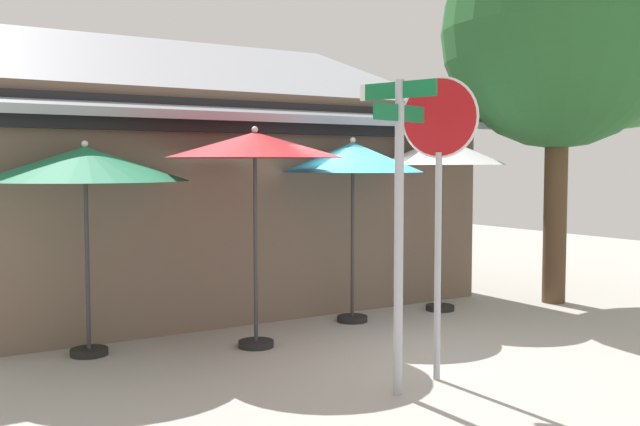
{
  "coord_description": "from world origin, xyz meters",
  "views": [
    {
      "loc": [
        -5.53,
        -7.31,
        2.28
      ],
      "look_at": [
        -0.18,
        1.2,
        1.6
      ],
      "focal_mm": 41.29,
      "sensor_mm": 36.0,
      "label": 1
    }
  ],
  "objects_px": {
    "patio_umbrella_crimson_center": "(255,147)",
    "shade_tree": "(572,37)",
    "stop_sign": "(439,166)",
    "patio_umbrella_teal_right": "(353,159)",
    "patio_umbrella_ivory_far_right": "(442,153)",
    "street_sign_post": "(399,205)",
    "patio_umbrella_forest_green_left": "(85,165)"
  },
  "relations": [
    {
      "from": "patio_umbrella_crimson_center",
      "to": "patio_umbrella_teal_right",
      "type": "bearing_deg",
      "value": 17.54
    },
    {
      "from": "patio_umbrella_ivory_far_right",
      "to": "patio_umbrella_crimson_center",
      "type": "bearing_deg",
      "value": -171.36
    },
    {
      "from": "patio_umbrella_crimson_center",
      "to": "patio_umbrella_ivory_far_right",
      "type": "distance_m",
      "value": 3.52
    },
    {
      "from": "stop_sign",
      "to": "patio_umbrella_ivory_far_right",
      "type": "height_order",
      "value": "stop_sign"
    },
    {
      "from": "patio_umbrella_ivory_far_right",
      "to": "patio_umbrella_teal_right",
      "type": "bearing_deg",
      "value": 177.9
    },
    {
      "from": "street_sign_post",
      "to": "patio_umbrella_teal_right",
      "type": "relative_size",
      "value": 1.16
    },
    {
      "from": "patio_umbrella_forest_green_left",
      "to": "shade_tree",
      "type": "xyz_separation_m",
      "value": [
        7.57,
        -0.76,
        2.05
      ]
    },
    {
      "from": "street_sign_post",
      "to": "patio_umbrella_forest_green_left",
      "type": "relative_size",
      "value": 1.21
    },
    {
      "from": "patio_umbrella_crimson_center",
      "to": "shade_tree",
      "type": "relative_size",
      "value": 0.43
    },
    {
      "from": "patio_umbrella_teal_right",
      "to": "patio_umbrella_crimson_center",
      "type": "bearing_deg",
      "value": -162.46
    },
    {
      "from": "street_sign_post",
      "to": "shade_tree",
      "type": "relative_size",
      "value": 0.49
    },
    {
      "from": "street_sign_post",
      "to": "patio_umbrella_crimson_center",
      "type": "xyz_separation_m",
      "value": [
        -0.33,
        2.41,
        0.6
      ]
    },
    {
      "from": "patio_umbrella_forest_green_left",
      "to": "patio_umbrella_ivory_far_right",
      "type": "bearing_deg",
      "value": -1.93
    },
    {
      "from": "stop_sign",
      "to": "patio_umbrella_crimson_center",
      "type": "height_order",
      "value": "stop_sign"
    },
    {
      "from": "patio_umbrella_ivory_far_right",
      "to": "shade_tree",
      "type": "height_order",
      "value": "shade_tree"
    },
    {
      "from": "shade_tree",
      "to": "street_sign_post",
      "type": "bearing_deg",
      "value": -156.29
    },
    {
      "from": "patio_umbrella_forest_green_left",
      "to": "patio_umbrella_crimson_center",
      "type": "distance_m",
      "value": 2.0
    },
    {
      "from": "stop_sign",
      "to": "patio_umbrella_crimson_center",
      "type": "relative_size",
      "value": 1.16
    },
    {
      "from": "patio_umbrella_teal_right",
      "to": "patio_umbrella_ivory_far_right",
      "type": "height_order",
      "value": "patio_umbrella_ivory_far_right"
    },
    {
      "from": "street_sign_post",
      "to": "patio_umbrella_ivory_far_right",
      "type": "distance_m",
      "value": 4.35
    },
    {
      "from": "shade_tree",
      "to": "patio_umbrella_teal_right",
      "type": "bearing_deg",
      "value": 170.54
    },
    {
      "from": "stop_sign",
      "to": "patio_umbrella_ivory_far_right",
      "type": "xyz_separation_m",
      "value": [
        2.49,
        2.77,
        0.19
      ]
    },
    {
      "from": "street_sign_post",
      "to": "stop_sign",
      "type": "relative_size",
      "value": 0.97
    },
    {
      "from": "patio_umbrella_ivory_far_right",
      "to": "shade_tree",
      "type": "distance_m",
      "value": 2.96
    },
    {
      "from": "stop_sign",
      "to": "patio_umbrella_teal_right",
      "type": "relative_size",
      "value": 1.2
    },
    {
      "from": "street_sign_post",
      "to": "patio_umbrella_ivory_far_right",
      "type": "relative_size",
      "value": 1.12
    },
    {
      "from": "stop_sign",
      "to": "patio_umbrella_forest_green_left",
      "type": "bearing_deg",
      "value": 133.93
    },
    {
      "from": "street_sign_post",
      "to": "shade_tree",
      "type": "distance_m",
      "value": 6.36
    },
    {
      "from": "stop_sign",
      "to": "patio_umbrella_teal_right",
      "type": "height_order",
      "value": "stop_sign"
    },
    {
      "from": "stop_sign",
      "to": "patio_umbrella_teal_right",
      "type": "bearing_deg",
      "value": 72.82
    },
    {
      "from": "stop_sign",
      "to": "patio_umbrella_ivory_far_right",
      "type": "bearing_deg",
      "value": 48.06
    },
    {
      "from": "street_sign_post",
      "to": "patio_umbrella_forest_green_left",
      "type": "bearing_deg",
      "value": 125.03
    }
  ]
}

